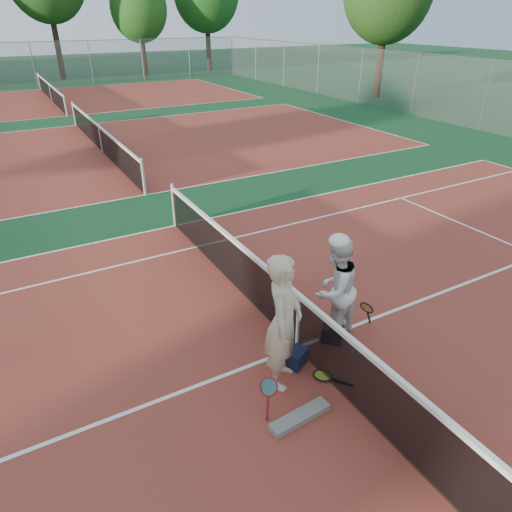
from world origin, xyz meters
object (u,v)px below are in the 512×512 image
Objects in this scene: net_main at (298,322)px; racket_red at (269,396)px; player_b at (335,289)px; sports_bag_purple at (332,334)px; player_a at (283,322)px; racket_black_held at (366,315)px; sports_bag_navy at (297,358)px; racket_spare at (323,376)px; water_bottle at (351,347)px.

racket_red is at bearing -139.64° from net_main.
player_b is 0.78m from sports_bag_purple.
net_main is 5.36× the size of player_a.
net_main is 1.44m from racket_red.
racket_black_held is 1.53m from sports_bag_navy.
racket_red is 1.06× the size of racket_black_held.
player_a reaches higher than racket_black_held.
racket_red is 1.08m from racket_spare.
water_bottle is (0.87, -0.23, 0.02)m from sports_bag_navy.
racket_red is 1.74× the size of sports_bag_navy.
sports_bag_purple is at bearing -30.59° from player_a.
racket_red is at bearing 62.71° from racket_spare.
player_b is at bearing 1.37° from net_main.
water_bottle is at bearing -39.86° from racket_red.
racket_spare is at bearing -66.92° from sports_bag_navy.
player_a is 0.99m from racket_red.
net_main is at bearing 54.64° from sports_bag_navy.
racket_red is (-1.77, -0.94, -0.60)m from player_b.
racket_black_held reaches higher than racket_spare.
player_b is (0.68, 0.02, 0.38)m from net_main.
racket_black_held is 0.70m from sports_bag_purple.
player_b is 5.43× the size of sports_bag_purple.
net_main is at bearing -40.67° from racket_spare.
racket_red is 1.93× the size of water_bottle.
water_bottle is (0.04, -0.42, 0.02)m from sports_bag_purple.
racket_red is at bearing -154.63° from sports_bag_purple.
water_bottle is at bearing 69.82° from player_b.
player_b is 0.87m from racket_black_held.
player_a is at bearing -141.55° from net_main.
racket_red is 1.86m from sports_bag_purple.
player_b is 5.35× the size of sports_bag_navy.
player_b reaches higher than sports_bag_navy.
racket_black_held is 1.49m from racket_spare.
sports_bag_navy is at bearing -24.73° from player_a.
racket_red reaches higher than racket_black_held.
player_b reaches higher than water_bottle.
player_b reaches higher than sports_bag_purple.
racket_red is at bearing -145.01° from sports_bag_navy.
player_a is at bearing -163.82° from sports_bag_purple.
sports_bag_navy is at bearing -13.85° from racket_spare.
net_main is 36.60× the size of water_bottle.
water_bottle is (0.69, 0.20, 0.12)m from racket_spare.
racket_black_held is at bearing -33.59° from racket_red.
net_main is 0.92m from water_bottle.
racket_black_held is (1.87, 0.34, -0.75)m from player_a.
player_b is 0.93m from water_bottle.
sports_bag_navy is at bearing -14.01° from racket_black_held.
sports_bag_navy is at bearing 4.86° from player_b.
racket_black_held reaches higher than sports_bag_purple.
net_main reaches higher than racket_spare.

